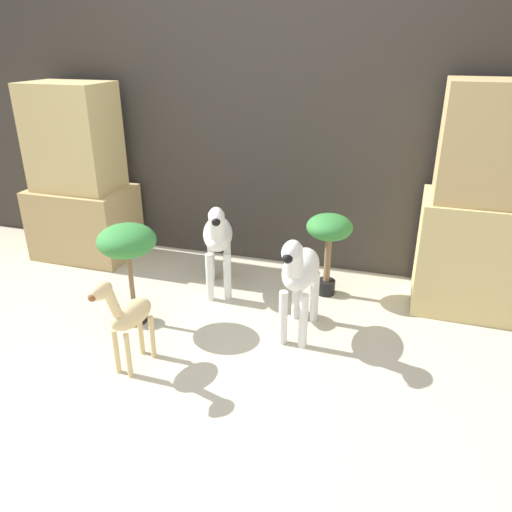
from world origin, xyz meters
TOP-DOWN VIEW (x-y plane):
  - ground_plane at (0.00, 0.00)m, footprint 14.00×14.00m
  - wall_back at (0.00, 1.65)m, footprint 6.40×0.08m
  - rock_pillar_left at (-1.39, 1.30)m, footprint 0.72×0.50m
  - rock_pillar_right at (1.39, 1.30)m, footprint 0.72×0.50m
  - zebra_right at (0.42, 0.66)m, footprint 0.19×0.53m
  - zebra_left at (-0.19, 1.02)m, footprint 0.32×0.54m
  - giraffe_figurine at (-0.31, 0.10)m, footprint 0.17×0.39m
  - potted_palm_front at (-0.53, 0.51)m, footprint 0.33×0.33m
  - potted_palm_back at (0.49, 1.20)m, footprint 0.29×0.29m

SIDE VIEW (x-z plane):
  - ground_plane at x=0.00m, z-range 0.00..0.00m
  - giraffe_figurine at x=-0.31m, z-range 0.04..0.59m
  - zebra_right at x=0.42m, z-range 0.07..0.71m
  - zebra_left at x=-0.19m, z-range 0.07..0.71m
  - potted_palm_back at x=0.49m, z-range 0.15..0.70m
  - potted_palm_front at x=-0.53m, z-range 0.17..0.78m
  - rock_pillar_left at x=-1.39m, z-range -0.06..1.21m
  - rock_pillar_right at x=1.39m, z-range -0.04..1.31m
  - wall_back at x=0.00m, z-range 0.00..2.20m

